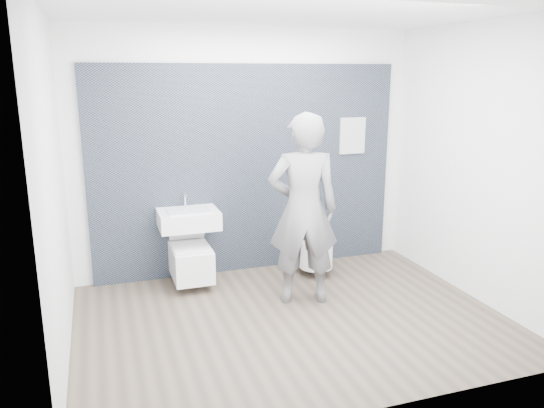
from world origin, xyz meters
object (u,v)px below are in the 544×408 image
object	(u,v)px
washbasin	(189,219)
visitor	(303,210)
toilet_rounded	(312,250)
toilet_square	(191,260)

from	to	relation	value
washbasin	visitor	bearing A→B (deg)	-38.37
toilet_rounded	visitor	xyz separation A→B (m)	(-0.41, -0.72, 0.70)
washbasin	toilet_rounded	bearing A→B (deg)	-3.36
toilet_square	visitor	distance (m)	1.43
washbasin	toilet_rounded	world-z (taller)	washbasin
toilet_rounded	visitor	bearing A→B (deg)	-119.74
toilet_rounded	visitor	world-z (taller)	visitor
toilet_rounded	visitor	distance (m)	1.09
visitor	toilet_rounded	bearing A→B (deg)	-106.27
washbasin	toilet_square	world-z (taller)	washbasin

